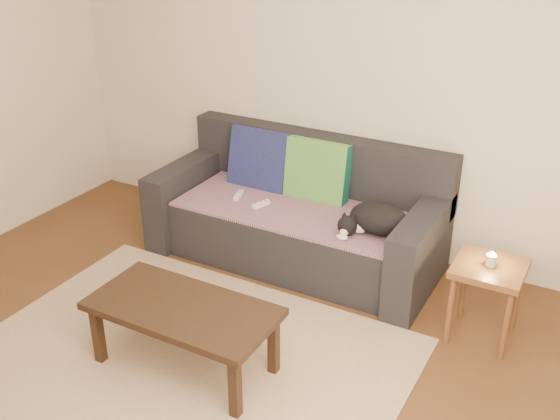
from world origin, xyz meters
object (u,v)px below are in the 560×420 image
at_px(wii_remote_a, 239,195).
at_px(coffee_table, 183,314).
at_px(sofa, 298,219).
at_px(cat, 376,219).
at_px(wii_remote_b, 261,204).
at_px(side_table, 488,278).

distance_m(wii_remote_a, coffee_table, 1.42).
height_order(sofa, cat, sofa).
distance_m(sofa, wii_remote_b, 0.32).
bearing_deg(cat, sofa, 159.53).
xyz_separation_m(sofa, cat, (0.66, -0.17, 0.23)).
distance_m(cat, wii_remote_b, 0.88).
bearing_deg(side_table, coffee_table, -141.69).
bearing_deg(side_table, sofa, 166.36).
height_order(sofa, coffee_table, sofa).
bearing_deg(wii_remote_b, wii_remote_a, 94.00).
height_order(cat, wii_remote_b, cat).
height_order(cat, coffee_table, cat).
xyz_separation_m(cat, wii_remote_b, (-0.87, -0.01, -0.08)).
xyz_separation_m(wii_remote_b, side_table, (1.66, -0.17, -0.04)).
height_order(wii_remote_a, wii_remote_b, same).
bearing_deg(wii_remote_a, sofa, -88.41).
relative_size(cat, wii_remote_a, 3.18).
bearing_deg(wii_remote_b, side_table, -77.96).
xyz_separation_m(cat, coffee_table, (-0.62, -1.30, -0.17)).
distance_m(cat, wii_remote_a, 1.10).
height_order(wii_remote_b, side_table, side_table).
height_order(cat, wii_remote_a, cat).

